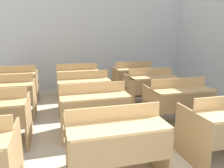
% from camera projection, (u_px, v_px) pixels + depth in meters
% --- Properties ---
extents(wall_back, '(7.17, 0.06, 3.01)m').
position_uv_depth(wall_back, '(77.00, 39.00, 6.78)').
color(wall_back, silver).
rests_on(wall_back, ground_plane).
extents(bench_front_center, '(1.08, 0.74, 0.88)m').
position_uv_depth(bench_front_center, '(115.00, 141.00, 2.47)').
color(bench_front_center, '#95774D').
rests_on(bench_front_center, ground_plane).
extents(bench_second_center, '(1.08, 0.74, 0.88)m').
position_uv_depth(bench_second_center, '(94.00, 108.00, 3.60)').
color(bench_second_center, '#997A50').
rests_on(bench_second_center, ground_plane).
extents(bench_second_right, '(1.08, 0.74, 0.88)m').
position_uv_depth(bench_second_right, '(178.00, 100.00, 3.98)').
color(bench_second_right, '#93744A').
rests_on(bench_second_right, ground_plane).
extents(bench_third_left, '(1.08, 0.74, 0.88)m').
position_uv_depth(bench_third_left, '(6.00, 95.00, 4.32)').
color(bench_third_left, '#95764C').
rests_on(bench_third_left, ground_plane).
extents(bench_third_center, '(1.08, 0.74, 0.88)m').
position_uv_depth(bench_third_center, '(84.00, 90.00, 4.70)').
color(bench_third_center, '#997A50').
rests_on(bench_third_center, ground_plane).
extents(bench_third_right, '(1.08, 0.74, 0.88)m').
position_uv_depth(bench_third_right, '(151.00, 85.00, 5.13)').
color(bench_third_right, '#997A50').
rests_on(bench_third_right, ground_plane).
extents(bench_back_left, '(1.08, 0.74, 0.88)m').
position_uv_depth(bench_back_left, '(14.00, 83.00, 5.43)').
color(bench_back_left, '#93744A').
rests_on(bench_back_left, ground_plane).
extents(bench_back_center, '(1.08, 0.74, 0.88)m').
position_uv_depth(bench_back_center, '(78.00, 79.00, 5.84)').
color(bench_back_center, '#95774D').
rests_on(bench_back_center, ground_plane).
extents(bench_back_right, '(1.08, 0.74, 0.88)m').
position_uv_depth(bench_back_right, '(133.00, 76.00, 6.24)').
color(bench_back_right, '#95774D').
rests_on(bench_back_right, ground_plane).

